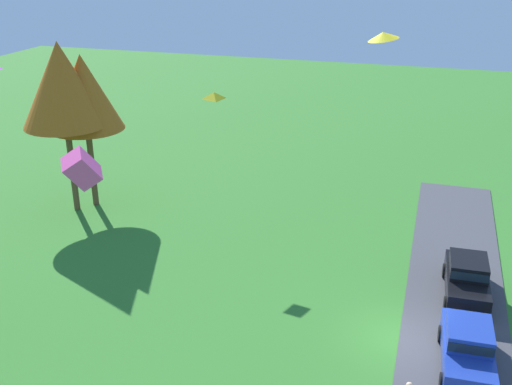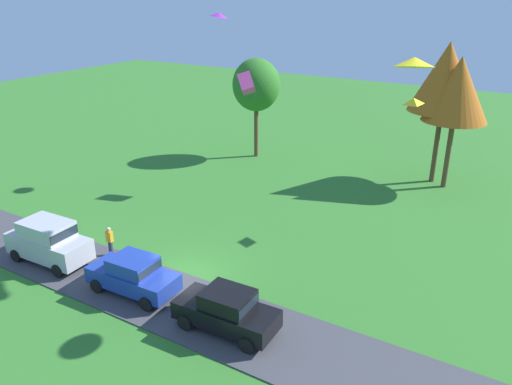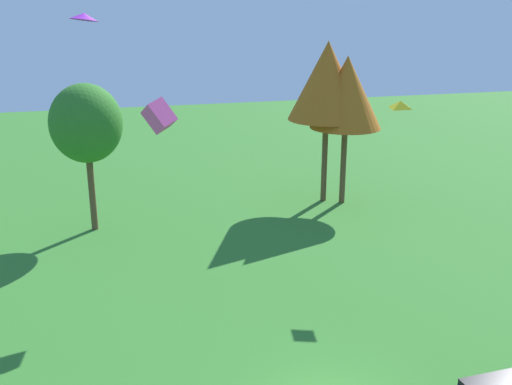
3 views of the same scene
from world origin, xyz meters
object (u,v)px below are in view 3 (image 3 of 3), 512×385
kite_delta_low_drifter (84,16)px  kite_diamond_near_flag (400,105)px  tree_lone_near (327,81)px  tree_far_right (86,124)px  tree_center_back (347,93)px  kite_box_trailing_tail (159,116)px

kite_delta_low_drifter → kite_diamond_near_flag: bearing=-7.7°
tree_lone_near → kite_delta_low_drifter: 16.22m
kite_delta_low_drifter → tree_far_right: bearing=94.2°
tree_lone_near → kite_delta_low_drifter: kite_delta_low_drifter is taller
tree_far_right → tree_lone_near: tree_lone_near is taller
tree_center_back → kite_diamond_near_flag: (-0.87, -8.39, 0.65)m
tree_center_back → kite_delta_low_drifter: 16.97m
kite_delta_low_drifter → kite_box_trailing_tail: bearing=-20.8°
tree_lone_near → tree_center_back: tree_lone_near is taller
tree_lone_near → kite_diamond_near_flag: 9.09m
tree_far_right → kite_box_trailing_tail: bearing=-64.1°
kite_box_trailing_tail → kite_diamond_near_flag: bearing=-4.2°
tree_center_back → kite_box_trailing_tail: 14.30m
tree_lone_near → kite_diamond_near_flag: (0.13, -9.09, -0.00)m
kite_diamond_near_flag → kite_delta_low_drifter: 14.80m
tree_lone_near → tree_center_back: (1.00, -0.70, -0.65)m
kite_box_trailing_tail → kite_diamond_near_flag: kite_box_trailing_tail is taller
kite_box_trailing_tail → tree_center_back: bearing=31.9°
tree_far_right → tree_center_back: size_ratio=0.89×
tree_lone_near → kite_delta_low_drifter: size_ratio=8.34×
tree_lone_near → tree_center_back: bearing=-35.0°
kite_box_trailing_tail → kite_delta_low_drifter: size_ratio=1.00×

